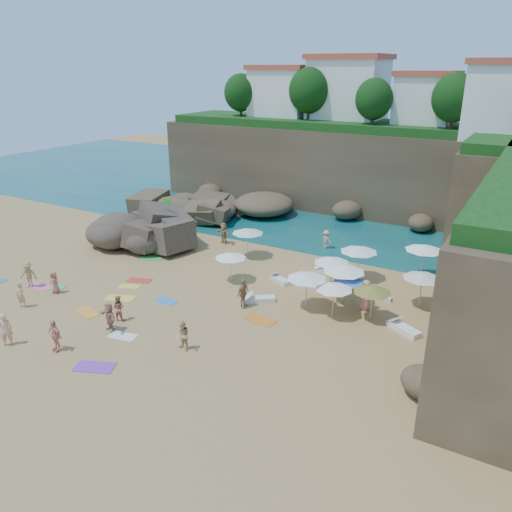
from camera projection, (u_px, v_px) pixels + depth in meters
The scene contains 49 objects.
ground at pixel (207, 293), 32.56m from camera, with size 120.00×120.00×0.00m, color tan.
seawater at pixel (359, 196), 56.83m from camera, with size 120.00×120.00×0.00m, color #0C4751.
cliff_back at pixel (365, 170), 50.42m from camera, with size 44.00×8.00×8.00m, color brown.
rock_promontory at pixel (209, 212), 50.64m from camera, with size 12.00×7.00×2.00m, color brown, non-canonical shape.
clifftop_buildings at pixel (383, 95), 48.03m from camera, with size 28.48×9.48×7.00m.
clifftop_trees at pixel (382, 99), 42.10m from camera, with size 35.60×23.82×4.40m.
marina_masts at pixel (236, 157), 63.46m from camera, with size 3.10×0.10×6.00m.
rock_outcrop at pixel (152, 242), 42.09m from camera, with size 7.57×5.68×3.03m, color brown, non-canonical shape.
flag_pole at pixel (165, 214), 40.80m from camera, with size 0.77×0.13×3.96m.
parasol_0 at pixel (248, 231), 38.05m from camera, with size 2.43×2.43×2.30m.
parasol_1 at pixel (332, 260), 32.51m from camera, with size 2.35×2.35×2.22m.
parasol_2 at pixel (359, 249), 33.97m from camera, with size 2.55×2.55×2.41m.
parasol_3 at pixel (424, 248), 34.15m from camera, with size 2.59×2.59×2.45m.
parasol_4 at pixel (423, 276), 30.04m from camera, with size 2.39×2.39×2.26m.
parasol_5 at pixel (334, 287), 28.90m from camera, with size 2.21×2.21×2.09m.
parasol_6 at pixel (373, 290), 28.47m from camera, with size 2.23×2.23×2.11m.
parasol_7 at pixel (344, 269), 30.59m from camera, with size 2.59×2.59×2.45m.
parasol_9 at pixel (230, 256), 33.77m from camera, with size 2.15×2.15×2.03m.
parasol_10 at pixel (350, 279), 30.22m from camera, with size 2.05×2.05×1.94m.
parasol_11 at pixel (307, 276), 29.84m from camera, with size 2.45×2.45×2.32m.
lounger_0 at pixel (328, 271), 35.66m from camera, with size 2.01×0.67×0.31m, color white.
lounger_1 at pixel (280, 280), 34.27m from camera, with size 1.75×0.58×0.27m, color silver.
lounger_2 at pixel (377, 297), 31.69m from camera, with size 1.75×0.58×0.27m, color white.
lounger_3 at pixel (309, 287), 33.15m from camera, with size 1.59×0.53×0.25m, color silver.
lounger_4 at pixel (404, 329), 27.83m from camera, with size 2.04×0.68×0.32m, color white.
lounger_5 at pixel (260, 299), 31.37m from camera, with size 1.94×0.65×0.30m, color silver.
towel_1 at pixel (40, 286), 33.53m from camera, with size 1.88×0.94×0.03m, color #FB6192.
towel_2 at pixel (87, 312), 30.00m from camera, with size 1.67×0.84×0.03m, color orange.
towel_3 at pixel (53, 287), 33.48m from camera, with size 1.67×0.83×0.03m, color #37C256.
towel_4 at pixel (129, 286), 33.53m from camera, with size 1.46×0.73×0.03m, color yellow.
towel_5 at pixel (123, 336), 27.38m from camera, with size 1.57×0.79×0.03m, color white.
towel_6 at pixel (95, 367), 24.56m from camera, with size 1.95×0.97×0.03m, color purple.
towel_7 at pixel (139, 280), 34.47m from camera, with size 1.66×0.83×0.03m, color red.
towel_8 at pixel (166, 301), 31.46m from camera, with size 1.48×0.74×0.03m, color #2A7CE3.
towel_10 at pixel (260, 320), 29.10m from camera, with size 1.87×0.93×0.03m, color orange.
towel_11 at pixel (151, 259), 38.35m from camera, with size 1.70×0.85×0.03m, color green.
towel_12 at pixel (120, 298), 31.82m from camera, with size 1.83×0.91×0.03m, color yellow.
person_stand_0 at pixel (21, 295), 30.40m from camera, with size 0.59×0.39×1.63m, color tan.
person_stand_1 at pixel (118, 308), 28.86m from camera, with size 0.76×0.59×1.57m, color tan.
person_stand_2 at pixel (326, 239), 40.34m from camera, with size 0.99×0.41×1.53m, color tan.
person_stand_3 at pixel (243, 293), 30.39m from camera, with size 1.10×0.46×1.88m, color #A77D53.
person_stand_4 at pixel (365, 295), 30.07m from camera, with size 0.94×0.51×1.93m, color tan.
person_stand_5 at pixel (224, 233), 41.39m from camera, with size 1.67×0.48×1.80m, color tan.
person_stand_6 at pixel (5, 329), 26.25m from camera, with size 0.67×0.44×1.84m, color #EDAA87.
person_lie_0 at pixel (30, 284), 33.36m from camera, with size 1.14×1.77×0.47m, color #A68353.
person_lie_1 at pixel (57, 347), 25.95m from camera, with size 1.02×1.73×0.42m, color #F6A58C.
person_lie_2 at pixel (56, 290), 32.56m from camera, with size 0.71×1.45×0.39m, color #A66553.
person_lie_3 at pixel (110, 327), 27.91m from camera, with size 1.52×1.64×0.44m, color tan.
person_lie_5 at pixel (184, 345), 25.95m from camera, with size 0.79×1.62×0.61m, color tan.
Camera 1 is at (17.56, -23.98, 13.90)m, focal length 35.00 mm.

